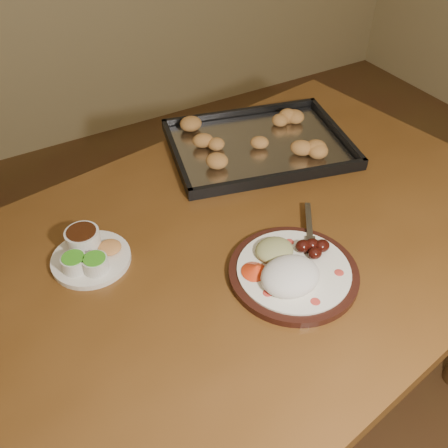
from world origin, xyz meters
TOP-DOWN VIEW (x-y plane):
  - ground at (0.00, 0.00)m, footprint 4.00×4.00m
  - dining_table at (-0.23, 0.16)m, footprint 1.63×1.13m
  - dinner_plate at (-0.16, 0.02)m, footprint 0.29×0.29m
  - condiment_saucer at (-0.50, 0.27)m, footprint 0.17×0.17m
  - baking_tray at (0.04, 0.46)m, footprint 0.55×0.46m

SIDE VIEW (x-z plane):
  - ground at x=0.00m, z-range 0.00..0.00m
  - dining_table at x=-0.23m, z-range 0.28..1.03m
  - baking_tray at x=0.04m, z-range 0.74..0.79m
  - dinner_plate at x=-0.16m, z-range 0.74..0.80m
  - condiment_saucer at x=-0.50m, z-range 0.74..0.80m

